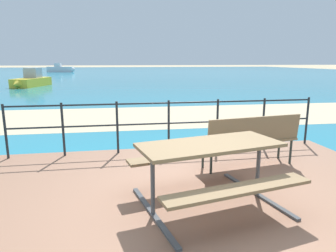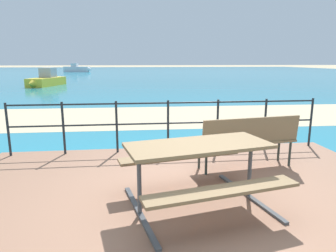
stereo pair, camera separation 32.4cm
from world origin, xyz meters
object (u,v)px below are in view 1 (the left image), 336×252
object	(u,v)px
park_bench	(251,136)
boat_near	(61,69)
picnic_table	(210,159)
boat_mid	(31,81)

from	to	relation	value
park_bench	boat_near	world-z (taller)	boat_near
picnic_table	park_bench	xyz separation A→B (m)	(1.08, 1.17, -0.06)
boat_near	picnic_table	bearing A→B (deg)	-64.94
boat_mid	park_bench	bearing A→B (deg)	38.46
park_bench	boat_near	size ratio (longest dim) A/B	0.37
picnic_table	boat_mid	xyz separation A→B (m)	(-6.90, 19.51, -0.23)
picnic_table	park_bench	distance (m)	1.59
boat_mid	boat_near	bearing A→B (deg)	-159.78
boat_near	boat_mid	world-z (taller)	boat_near
park_bench	boat_mid	xyz separation A→B (m)	(-7.98, 18.34, -0.17)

